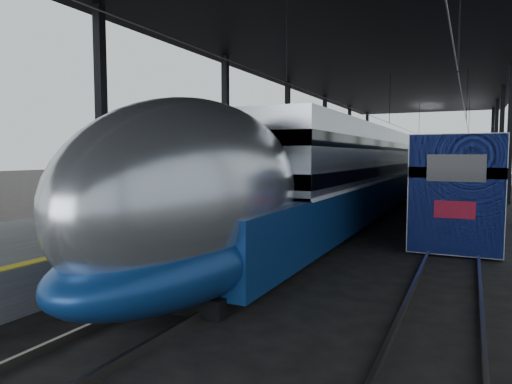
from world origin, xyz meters
The scene contains 7 objects.
ground centered at (0.00, 0.00, 0.00)m, with size 160.00×160.00×0.00m, color black.
platform centered at (-3.50, 20.00, 0.50)m, with size 6.00×80.00×1.00m, color #4C4C4F.
yellow_strip centered at (-0.70, 20.00, 1.00)m, with size 0.30×80.00×0.01m, color gold.
rails centered at (4.50, 20.00, 0.08)m, with size 6.52×80.00×0.16m.
canopy centered at (1.90, 20.00, 9.12)m, with size 18.00×75.00×9.47m.
tgv_train centered at (2.00, 27.40, 2.15)m, with size 3.20×65.20×4.59m.
second_train centered at (7.00, 33.80, 1.96)m, with size 2.81×56.05×3.87m.
Camera 1 is at (7.44, -8.75, 3.20)m, focal length 32.00 mm.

